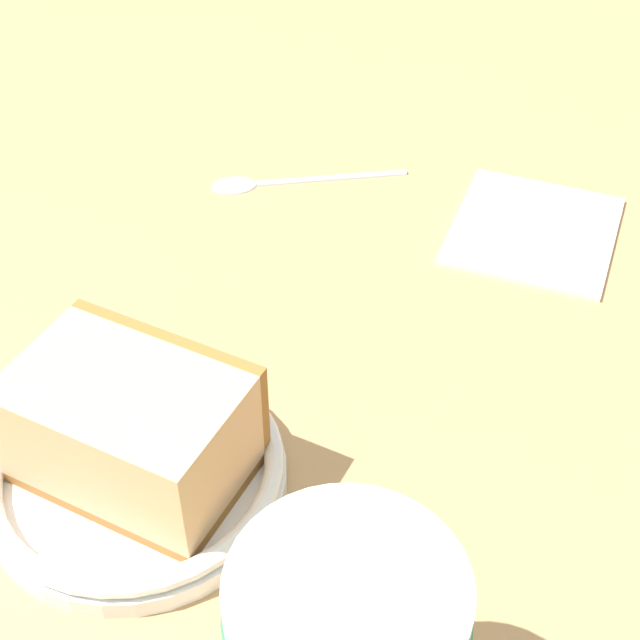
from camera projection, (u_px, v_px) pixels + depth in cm
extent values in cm
cube|color=tan|center=(331.00, 410.00, 49.19)|extent=(120.16, 120.16, 2.32)
cylinder|color=white|center=(138.00, 478.00, 43.77)|extent=(13.92, 13.92, 1.00)
torus|color=white|center=(135.00, 465.00, 43.12)|extent=(13.74, 13.74, 0.93)
cube|color=#9E662D|center=(136.00, 467.00, 43.23)|extent=(8.10, 11.06, 0.60)
cube|color=#EAB27F|center=(127.00, 426.00, 41.33)|extent=(8.10, 11.06, 5.08)
cube|color=#9E662D|center=(171.00, 376.00, 43.63)|extent=(2.41, 10.01, 5.08)
cylinder|color=brown|center=(346.00, 630.00, 30.52)|extent=(6.91, 6.91, 0.40)
ellipsoid|color=silver|center=(234.00, 181.00, 62.23)|extent=(3.54, 3.53, 0.80)
cylinder|color=silver|center=(332.00, 176.00, 62.99)|extent=(7.58, 7.52, 0.50)
cube|color=white|center=(534.00, 228.00, 58.53)|extent=(12.96, 12.36, 0.60)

